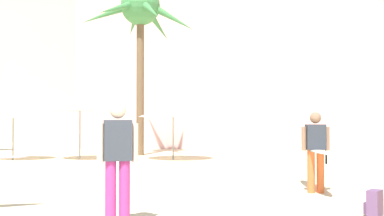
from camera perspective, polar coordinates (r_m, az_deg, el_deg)
hotel_pink at (r=32.55m, az=12.72°, el=9.36°), size 25.95×11.92×15.19m
palm_tree_left at (r=21.92m, az=-6.07°, el=10.73°), size 5.07×4.84×7.43m
cafe_umbrella_0 at (r=20.07m, az=-20.15°, el=-0.34°), size 2.27×2.27×2.14m
cafe_umbrella_2 at (r=18.89m, az=-2.21°, el=-0.29°), size 2.69×2.69×2.15m
cafe_umbrella_3 at (r=19.48m, az=-12.95°, el=0.45°), size 2.50×2.50×2.42m
backpack at (r=8.47m, az=20.51°, el=-10.42°), size 0.34×0.35×0.42m
person_far_left at (r=10.79m, az=14.15°, el=-4.64°), size 0.61×2.69×1.71m
person_mid_left at (r=7.23m, az=-8.68°, el=-5.74°), size 0.60×0.33×1.80m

